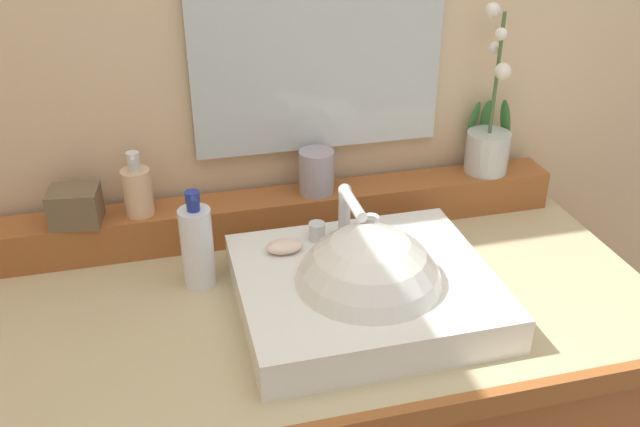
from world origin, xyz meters
TOP-DOWN VIEW (x-y plane):
  - wall_back at (0.00, 0.43)m, footprint 2.91×0.20m
  - back_ledge at (0.00, 0.26)m, footprint 1.30×0.10m
  - sink_basin at (0.13, -0.06)m, footprint 0.46×0.40m
  - soap_bar at (0.00, 0.06)m, footprint 0.07×0.04m
  - potted_plant at (0.51, 0.26)m, footprint 0.12×0.11m
  - soap_dispenser at (-0.26, 0.25)m, footprint 0.06×0.06m
  - tumbler_cup at (0.11, 0.26)m, footprint 0.07×0.07m
  - trinket_box at (-0.38, 0.24)m, footprint 0.10×0.09m
  - lotion_bottle at (-0.16, 0.10)m, footprint 0.06×0.06m

SIDE VIEW (x-z plane):
  - sink_basin at x=0.13m, z-range 0.73..1.03m
  - back_ledge at x=0.00m, z-range 0.85..0.94m
  - soap_bar at x=0.00m, z-range 0.92..0.94m
  - lotion_bottle at x=-0.16m, z-range 0.83..1.03m
  - trinket_box at x=-0.38m, z-range 0.94..1.01m
  - tumbler_cup at x=0.11m, z-range 0.94..1.03m
  - soap_dispenser at x=-0.26m, z-range 0.92..1.06m
  - potted_plant at x=0.51m, z-range 0.83..1.20m
  - wall_back at x=0.00m, z-range 0.00..2.59m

